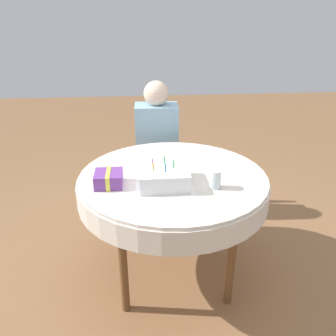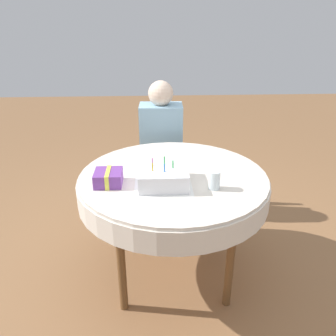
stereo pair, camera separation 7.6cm
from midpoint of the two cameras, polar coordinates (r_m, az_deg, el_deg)
The scene contains 8 objects.
ground_plane at distance 2.49m, azimuth -0.18°, elevation -17.30°, with size 12.00×12.00×0.00m, color #8C603D.
dining_table at distance 2.10m, azimuth -0.21°, elevation -3.29°, with size 1.20×1.20×0.77m.
chair at distance 3.02m, azimuth -2.67°, elevation 2.31°, with size 0.41×0.41×0.97m.
person at distance 2.86m, azimuth -2.72°, elevation 5.49°, with size 0.37×0.35×1.20m.
napkin at distance 1.94m, azimuth -1.88°, elevation -2.79°, with size 0.33×0.33×0.00m.
birthday_cake at distance 1.91m, azimuth -1.90°, elevation -1.40°, with size 0.28×0.28×0.15m.
drinking_glass at distance 1.88m, azimuth 7.10°, elevation -1.97°, with size 0.07×0.07×0.11m.
gift_box at distance 1.94m, azimuth -11.39°, elevation -1.87°, with size 0.16×0.17×0.09m.
Camera 1 is at (-0.20, -1.85, 1.66)m, focal length 35.00 mm.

